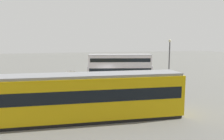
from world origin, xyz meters
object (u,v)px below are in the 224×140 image
Objects in this scene: info_sign at (71,77)px; street_lamp at (169,59)px; pedestrian_near_railing at (87,81)px; tram_yellow at (85,96)px; double_decker_bus at (120,66)px; pedestrian_crossing at (139,87)px.

street_lamp is at bearing 177.55° from info_sign.
pedestrian_near_railing is 0.67× the size of info_sign.
street_lamp reaches higher than tram_yellow.
double_decker_bus reaches higher than pedestrian_crossing.
double_decker_bus is 6.13× the size of pedestrian_near_railing.
pedestrian_near_railing is at bearing 45.69° from double_decker_bus.
double_decker_bus is 11.59m from info_sign.
tram_yellow is 9.64m from info_sign.
double_decker_bus is at bearing -137.77° from info_sign.
double_decker_bus is 0.69× the size of tram_yellow.
info_sign is at bearing -2.45° from street_lamp.
info_sign is at bearing 42.23° from double_decker_bus.
info_sign is 12.77m from street_lamp.
pedestrian_crossing is 6.73m from street_lamp.
pedestrian_crossing is (-5.14, 4.57, -0.07)m from pedestrian_near_railing.
tram_yellow is 9.48× the size of pedestrian_crossing.
tram_yellow is at bearing 40.88° from pedestrian_crossing.
double_decker_bus is at bearing -116.04° from tram_yellow.
pedestrian_crossing is 0.63× the size of info_sign.
double_decker_bus reaches higher than pedestrian_near_railing.
info_sign is (7.20, -3.46, 0.86)m from pedestrian_crossing.
tram_yellow is at bearing 79.47° from pedestrian_near_railing.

